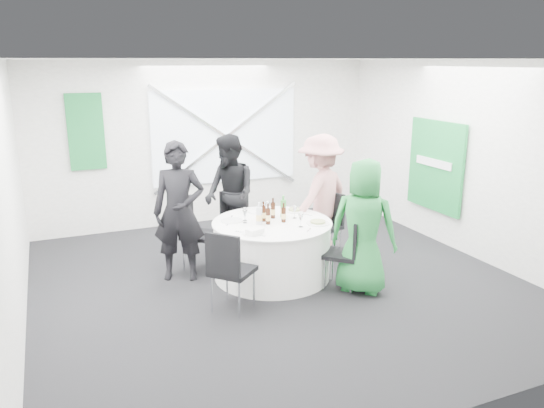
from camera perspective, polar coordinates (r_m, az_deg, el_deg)
name	(u,v)px	position (r m, az deg, el deg)	size (l,w,h in m)	color
floor	(278,282)	(6.97, 0.65, -8.35)	(6.00, 6.00, 0.00)	black
ceiling	(279,59)	(6.39, 0.73, 15.32)	(6.00, 6.00, 0.00)	silver
wall_back	(208,143)	(9.32, -6.85, 6.55)	(6.00, 6.00, 0.00)	silver
wall_front	(444,257)	(4.09, 18.05, -5.44)	(6.00, 6.00, 0.00)	silver
wall_left	(9,201)	(6.02, -26.42, 0.25)	(6.00, 6.00, 0.00)	silver
wall_right	(468,159)	(8.21, 20.29, 4.53)	(6.00, 6.00, 0.00)	silver
window_panel	(226,136)	(9.35, -5.02, 7.25)	(2.60, 0.03, 1.60)	silver
window_brace_a	(226,137)	(9.32, -4.94, 7.22)	(0.05, 0.05, 3.16)	silver
window_brace_b	(226,137)	(9.32, -4.94, 7.22)	(0.05, 0.05, 3.16)	silver
green_banner	(86,132)	(8.88, -19.38, 7.33)	(0.55, 0.04, 1.20)	#156D28
green_sign	(435,166)	(8.64, 17.17, 3.95)	(0.05, 1.20, 1.40)	#188538
banquet_table	(272,249)	(7.00, 0.00, -4.90)	(1.56, 1.56, 0.76)	white
chair_back	(235,216)	(8.00, -4.01, -1.26)	(0.44, 0.44, 0.90)	black
chair_back_left	(194,228)	(7.31, -8.36, -2.52)	(0.63, 0.63, 0.99)	black
chair_back_right	(328,220)	(7.71, 5.99, -1.71)	(0.56, 0.55, 0.94)	black
chair_front_right	(349,249)	(6.65, 8.25, -4.78)	(0.58, 0.58, 0.91)	black
chair_front_left	(228,265)	(5.97, -4.71, -6.60)	(0.63, 0.63, 0.97)	black
person_man_back_left	(179,212)	(6.90, -9.97, -0.81)	(0.66, 0.44, 1.82)	black
person_man_back	(230,195)	(7.80, -4.56, 1.03)	(0.86, 0.47, 1.76)	black
person_woman_pink	(320,196)	(7.69, 5.21, 0.87)	(1.15, 0.54, 1.78)	tan
person_woman_green	(363,227)	(6.53, 9.79, -2.42)	(0.82, 0.53, 1.67)	#23833A
plate_back	(257,212)	(7.32, -1.58, -0.82)	(0.26, 0.26, 0.01)	white
plate_back_left	(232,221)	(6.93, -4.34, -1.79)	(0.29, 0.29, 0.01)	white
plate_back_right	(295,210)	(7.36, 2.46, -0.66)	(0.26, 0.26, 0.04)	white
plate_front_right	(318,223)	(6.82, 4.95, -2.00)	(0.30, 0.30, 0.04)	white
plate_front_left	(252,233)	(6.42, -2.16, -3.14)	(0.24, 0.24, 0.01)	white
napkin	(255,231)	(6.39, -1.87, -2.91)	(0.20, 0.13, 0.05)	white
beer_bottle_a	(264,214)	(6.88, -0.92, -1.04)	(0.06, 0.06, 0.27)	#37170A
beer_bottle_b	(273,210)	(7.01, 0.10, -0.69)	(0.06, 0.06, 0.28)	#37170A
beer_bottle_c	(284,215)	(6.85, 1.25, -1.16)	(0.06, 0.06, 0.26)	#37170A
beer_bottle_d	(268,216)	(6.75, -0.42, -1.33)	(0.06, 0.06, 0.27)	#37170A
green_water_bottle	(283,209)	(7.06, 1.22, -0.51)	(0.08, 0.08, 0.30)	green
clear_water_bottle	(259,216)	(6.74, -1.40, -1.29)	(0.08, 0.08, 0.29)	silver
wine_glass_a	(301,217)	(6.65, 3.12, -1.45)	(0.07, 0.07, 0.17)	white
wine_glass_b	(245,211)	(6.90, -2.94, -0.81)	(0.07, 0.07, 0.17)	white
wine_glass_c	(245,214)	(6.81, -2.93, -1.04)	(0.07, 0.07, 0.17)	white
wine_glass_d	(264,206)	(7.17, -0.87, -0.18)	(0.07, 0.07, 0.17)	white
wine_glass_e	(267,205)	(7.22, -0.49, -0.07)	(0.07, 0.07, 0.17)	white
wine_glass_f	(295,209)	(7.01, 2.45, -0.56)	(0.07, 0.07, 0.17)	white
fork_a	(240,232)	(6.48, -3.41, -3.02)	(0.01, 0.15, 0.01)	silver
knife_a	(260,235)	(6.35, -1.27, -3.39)	(0.01, 0.15, 0.01)	silver
fork_b	(309,230)	(6.56, 3.98, -2.81)	(0.01, 0.15, 0.01)	silver
knife_b	(316,221)	(6.91, 4.78, -1.88)	(0.01, 0.15, 0.01)	silver
fork_c	(231,217)	(7.09, -4.38, -1.43)	(0.01, 0.15, 0.01)	silver
knife_c	(228,224)	(6.81, -4.78, -2.14)	(0.01, 0.15, 0.01)	silver
fork_d	(307,215)	(7.20, 3.82, -1.15)	(0.01, 0.15, 0.01)	silver
knife_d	(286,210)	(7.40, 1.46, -0.66)	(0.01, 0.15, 0.01)	silver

